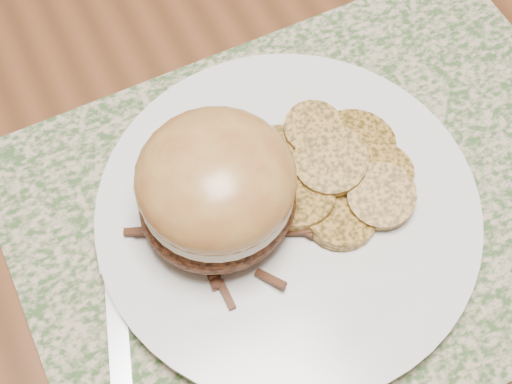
# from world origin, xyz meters

# --- Properties ---
(ground) EXTENTS (3.50, 3.50, 0.00)m
(ground) POSITION_xyz_m (0.00, 0.00, 0.00)
(ground) COLOR brown
(ground) RESTS_ON ground
(placemat) EXTENTS (0.45, 0.33, 0.00)m
(placemat) POSITION_xyz_m (-0.19, -0.26, 0.75)
(placemat) COLOR #37532A
(placemat) RESTS_ON dining_table
(dinner_plate) EXTENTS (0.26, 0.26, 0.02)m
(dinner_plate) POSITION_xyz_m (-0.21, -0.25, 0.76)
(dinner_plate) COLOR silver
(dinner_plate) RESTS_ON placemat
(pork_sandwich) EXTENTS (0.13, 0.13, 0.08)m
(pork_sandwich) POSITION_xyz_m (-0.26, -0.23, 0.81)
(pork_sandwich) COLOR black
(pork_sandwich) RESTS_ON dinner_plate
(roasted_potatoes) EXTENTS (0.14, 0.13, 0.03)m
(roasted_potatoes) POSITION_xyz_m (-0.17, -0.24, 0.78)
(roasted_potatoes) COLOR #AB7932
(roasted_potatoes) RESTS_ON dinner_plate
(fork) EXTENTS (0.07, 0.17, 0.00)m
(fork) POSITION_xyz_m (-0.35, -0.27, 0.76)
(fork) COLOR silver
(fork) RESTS_ON placemat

